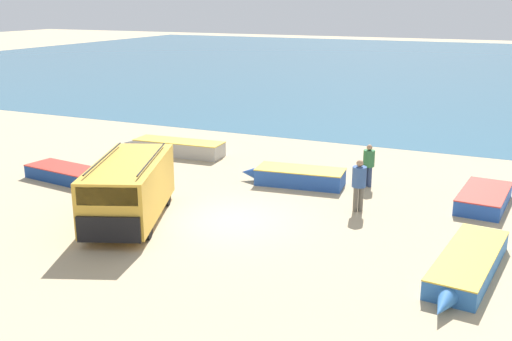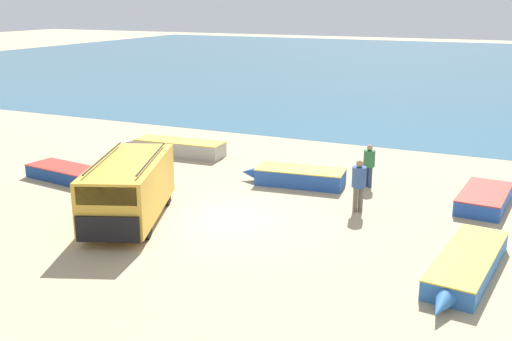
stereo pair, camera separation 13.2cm
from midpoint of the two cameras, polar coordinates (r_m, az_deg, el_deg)
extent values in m
plane|color=tan|center=(19.80, -2.92, -4.70)|extent=(200.00, 200.00, 0.00)
cube|color=#33607A|center=(69.33, 17.38, 9.48)|extent=(120.00, 80.00, 0.01)
cube|color=gold|center=(19.79, -12.15, -1.57)|extent=(3.70, 5.34, 1.72)
cube|color=black|center=(17.66, -14.08, -5.49)|extent=(1.75, 0.78, 0.77)
cube|color=#1E232D|center=(17.40, -14.22, -2.40)|extent=(1.66, 0.71, 0.55)
cylinder|color=black|center=(18.44, -10.54, -5.41)|extent=(0.46, 0.72, 0.69)
cylinder|color=black|center=(18.91, -15.72, -5.22)|extent=(0.46, 0.72, 0.69)
cylinder|color=black|center=(21.26, -8.73, -2.42)|extent=(0.46, 0.72, 0.69)
cylinder|color=black|center=(21.67, -13.26, -2.31)|extent=(0.46, 0.72, 0.69)
cylinder|color=black|center=(19.34, -10.07, 1.16)|extent=(1.55, 3.79, 0.05)
cylinder|color=black|center=(19.74, -14.51, 1.19)|extent=(1.55, 3.79, 0.05)
cube|color=#234CA3|center=(23.42, 4.07, -0.63)|extent=(3.50, 1.74, 0.61)
cone|color=#234CA3|center=(23.97, -0.70, -0.21)|extent=(0.80, 0.66, 0.58)
cube|color=gold|center=(23.35, 4.08, -0.07)|extent=(0.34, 1.27, 0.05)
cube|color=gold|center=(23.33, 4.09, 0.13)|extent=(3.54, 1.76, 0.04)
cube|color=#2D66AD|center=(16.97, 19.36, -8.36)|extent=(1.78, 4.46, 0.51)
cone|color=#2D66AD|center=(14.62, 17.10, -12.21)|extent=(0.59, 1.00, 0.48)
cube|color=gold|center=(16.90, 19.42, -7.78)|extent=(1.20, 0.34, 0.05)
cube|color=gold|center=(16.86, 19.44, -7.51)|extent=(1.80, 4.51, 0.04)
cube|color=#ADA89E|center=(28.10, -7.47, 2.13)|extent=(4.27, 1.47, 0.65)
cone|color=#ADA89E|center=(29.39, -11.88, 2.53)|extent=(0.96, 0.66, 0.61)
cube|color=gold|center=(28.04, -7.49, 2.64)|extent=(0.26, 1.15, 0.05)
cube|color=gold|center=(28.02, -7.49, 2.81)|extent=(4.32, 1.48, 0.04)
cube|color=#234CA3|center=(22.46, 20.72, -2.52)|extent=(1.73, 3.30, 0.51)
cone|color=#234CA3|center=(24.31, 21.44, -1.23)|extent=(0.55, 0.74, 0.49)
cube|color=#B22D23|center=(22.40, 20.76, -2.06)|extent=(1.37, 0.31, 0.05)
cube|color=#B22D23|center=(22.38, 20.78, -1.85)|extent=(1.75, 3.33, 0.04)
cube|color=navy|center=(25.25, -17.87, -0.29)|extent=(3.43, 1.76, 0.49)
cone|color=navy|center=(26.77, -20.66, 0.35)|extent=(0.78, 0.56, 0.47)
cube|color=#B22D23|center=(25.20, -17.90, 0.10)|extent=(0.36, 1.24, 0.05)
cube|color=#B22D23|center=(25.18, -17.92, 0.28)|extent=(3.47, 1.77, 0.04)
cylinder|color=#5B564C|center=(20.71, 9.76, -2.68)|extent=(0.17, 0.17, 0.88)
cylinder|color=#5B564C|center=(20.66, 9.28, -2.70)|extent=(0.17, 0.17, 0.88)
cylinder|color=#335189|center=(20.45, 9.62, -0.59)|extent=(0.48, 0.48, 0.70)
sphere|color=tan|center=(20.32, 9.68, 0.68)|extent=(0.24, 0.24, 0.24)
cylinder|color=navy|center=(23.54, 10.29, -0.52)|extent=(0.15, 0.15, 0.81)
cylinder|color=navy|center=(23.45, 10.63, -0.60)|extent=(0.15, 0.15, 0.81)
cylinder|color=#2D6B3D|center=(23.30, 10.55, 1.15)|extent=(0.44, 0.44, 0.64)
sphere|color=tan|center=(23.20, 10.60, 2.17)|extent=(0.22, 0.22, 0.22)
camera|label=1|loc=(0.07, -90.17, -0.05)|focal=42.00mm
camera|label=2|loc=(0.07, 89.83, 0.05)|focal=42.00mm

